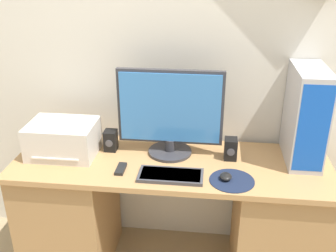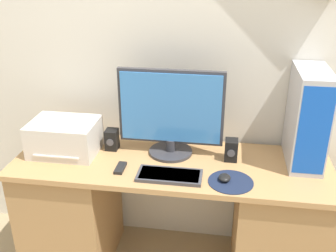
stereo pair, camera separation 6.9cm
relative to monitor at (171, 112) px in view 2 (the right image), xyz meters
name	(u,v)px [view 2 (the right image)]	position (x,y,z in m)	size (l,w,h in m)	color
wall_back	(179,30)	(0.01, 0.24, 0.40)	(6.40, 0.13, 2.70)	silver
desk	(171,214)	(0.02, -0.10, -0.59)	(1.70, 0.56, 0.72)	tan
monitor	(171,112)	(0.00, 0.00, 0.00)	(0.57, 0.24, 0.48)	#333338
keyboard	(170,175)	(0.03, -0.26, -0.23)	(0.32, 0.15, 0.02)	#3D3D42
mousepad	(231,182)	(0.34, -0.26, -0.24)	(0.22, 0.22, 0.00)	#19233D
mouse	(225,178)	(0.30, -0.25, -0.23)	(0.06, 0.07, 0.03)	black
computer_tower	(307,117)	(0.71, 0.02, 0.01)	(0.17, 0.37, 0.50)	#B2B2B7
printer	(65,137)	(-0.58, -0.08, -0.15)	(0.36, 0.28, 0.18)	beige
speaker_left	(112,139)	(-0.34, 0.00, -0.19)	(0.07, 0.08, 0.12)	black
speaker_right	(231,150)	(0.33, -0.03, -0.19)	(0.07, 0.08, 0.12)	black
remote_control	(120,168)	(-0.23, -0.22, -0.24)	(0.04, 0.11, 0.02)	black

